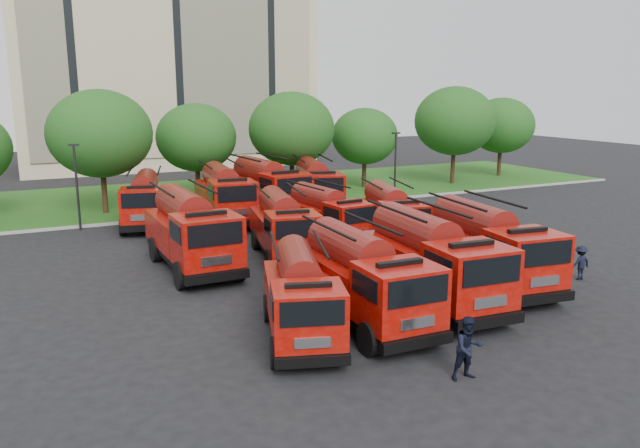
% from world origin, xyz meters
% --- Properties ---
extents(ground, '(140.00, 140.00, 0.00)m').
position_xyz_m(ground, '(0.00, 0.00, 0.00)').
color(ground, black).
rests_on(ground, ground).
extents(lawn, '(70.00, 16.00, 0.12)m').
position_xyz_m(lawn, '(0.00, 26.00, 0.06)').
color(lawn, '#1B5015').
rests_on(lawn, ground).
extents(curb, '(70.00, 0.30, 0.14)m').
position_xyz_m(curb, '(0.00, 17.90, 0.07)').
color(curb, gray).
rests_on(curb, ground).
extents(apartment_building, '(30.00, 14.18, 25.00)m').
position_xyz_m(apartment_building, '(2.00, 47.94, 12.50)').
color(apartment_building, '#C0B08E').
rests_on(apartment_building, ground).
extents(tree_2, '(6.72, 6.72, 8.22)m').
position_xyz_m(tree_2, '(-8.00, 21.50, 5.35)').
color(tree_2, '#382314').
rests_on(tree_2, ground).
extents(tree_3, '(5.88, 5.88, 7.19)m').
position_xyz_m(tree_3, '(-1.00, 24.00, 4.68)').
color(tree_3, '#382314').
rests_on(tree_3, ground).
extents(tree_4, '(6.55, 6.55, 8.01)m').
position_xyz_m(tree_4, '(6.00, 22.50, 5.22)').
color(tree_4, '#382314').
rests_on(tree_4, ground).
extents(tree_5, '(5.46, 5.46, 6.68)m').
position_xyz_m(tree_5, '(13.00, 23.50, 4.35)').
color(tree_5, '#382314').
rests_on(tree_5, ground).
extents(tree_6, '(6.89, 6.89, 8.42)m').
position_xyz_m(tree_6, '(21.00, 22.00, 5.49)').
color(tree_6, '#382314').
rests_on(tree_6, ground).
extents(tree_7, '(6.05, 6.05, 7.39)m').
position_xyz_m(tree_7, '(28.00, 24.00, 4.82)').
color(tree_7, '#382314').
rests_on(tree_7, ground).
extents(lamp_post_0, '(0.60, 0.25, 5.11)m').
position_xyz_m(lamp_post_0, '(-10.00, 17.20, 2.90)').
color(lamp_post_0, black).
rests_on(lamp_post_0, ground).
extents(lamp_post_1, '(0.60, 0.25, 5.11)m').
position_xyz_m(lamp_post_1, '(12.00, 17.20, 2.90)').
color(lamp_post_1, black).
rests_on(lamp_post_1, ground).
extents(fire_truck_0, '(4.06, 6.75, 2.91)m').
position_xyz_m(fire_truck_0, '(-4.82, -3.32, 1.46)').
color(fire_truck_0, black).
rests_on(fire_truck_0, ground).
extents(fire_truck_1, '(2.83, 7.31, 3.29)m').
position_xyz_m(fire_truck_1, '(-2.28, -3.08, 1.66)').
color(fire_truck_1, black).
rests_on(fire_truck_1, ground).
extents(fire_truck_2, '(3.26, 7.87, 3.50)m').
position_xyz_m(fire_truck_2, '(1.03, -2.52, 1.76)').
color(fire_truck_2, black).
rests_on(fire_truck_2, ground).
extents(fire_truck_3, '(3.47, 7.78, 3.43)m').
position_xyz_m(fire_truck_3, '(4.61, -1.63, 1.72)').
color(fire_truck_3, black).
rests_on(fire_truck_3, ground).
extents(fire_truck_4, '(3.01, 7.91, 3.57)m').
position_xyz_m(fire_truck_4, '(-6.07, 6.37, 1.80)').
color(fire_truck_4, black).
rests_on(fire_truck_4, ground).
extents(fire_truck_5, '(3.66, 7.25, 3.15)m').
position_xyz_m(fire_truck_5, '(-1.40, 6.47, 1.59)').
color(fire_truck_5, black).
rests_on(fire_truck_5, ground).
extents(fire_truck_6, '(2.86, 6.70, 2.97)m').
position_xyz_m(fire_truck_6, '(1.99, 8.34, 1.49)').
color(fire_truck_6, black).
rests_on(fire_truck_6, ground).
extents(fire_truck_7, '(3.94, 7.08, 3.06)m').
position_xyz_m(fire_truck_7, '(4.97, 6.57, 1.54)').
color(fire_truck_7, black).
rests_on(fire_truck_7, ground).
extents(fire_truck_8, '(4.01, 7.34, 3.17)m').
position_xyz_m(fire_truck_8, '(-6.24, 16.75, 1.60)').
color(fire_truck_8, black).
rests_on(fire_truck_8, ground).
extents(fire_truck_9, '(3.42, 7.89, 3.49)m').
position_xyz_m(fire_truck_9, '(-1.53, 15.73, 1.75)').
color(fire_truck_9, black).
rests_on(fire_truck_9, ground).
extents(fire_truck_10, '(3.45, 8.20, 3.64)m').
position_xyz_m(fire_truck_10, '(1.68, 16.68, 1.83)').
color(fire_truck_10, black).
rests_on(fire_truck_10, ground).
extents(fire_truck_11, '(4.35, 7.90, 3.41)m').
position_xyz_m(fire_truck_11, '(5.18, 16.58, 1.72)').
color(fire_truck_11, black).
rests_on(fire_truck_11, ground).
extents(firefighter_0, '(0.89, 0.86, 1.97)m').
position_xyz_m(firefighter_0, '(5.70, -3.42, 0.00)').
color(firefighter_0, '#A6250C').
rests_on(firefighter_0, ground).
extents(firefighter_1, '(0.97, 0.61, 1.90)m').
position_xyz_m(firefighter_1, '(-1.77, -8.31, 0.00)').
color(firefighter_1, black).
rests_on(firefighter_1, ground).
extents(firefighter_2, '(0.83, 1.03, 1.54)m').
position_xyz_m(firefighter_2, '(5.40, -3.86, 0.00)').
color(firefighter_2, '#A6250C').
rests_on(firefighter_2, ground).
extents(firefighter_3, '(1.00, 0.54, 1.53)m').
position_xyz_m(firefighter_3, '(8.88, -2.78, 0.00)').
color(firefighter_3, black).
rests_on(firefighter_3, ground).
extents(firefighter_4, '(0.88, 0.73, 1.55)m').
position_xyz_m(firefighter_4, '(-3.55, 1.61, 0.00)').
color(firefighter_4, black).
rests_on(firefighter_4, ground).
extents(firefighter_5, '(1.55, 0.89, 1.57)m').
position_xyz_m(firefighter_5, '(4.59, 8.99, 0.00)').
color(firefighter_5, '#A6250C').
rests_on(firefighter_5, ground).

